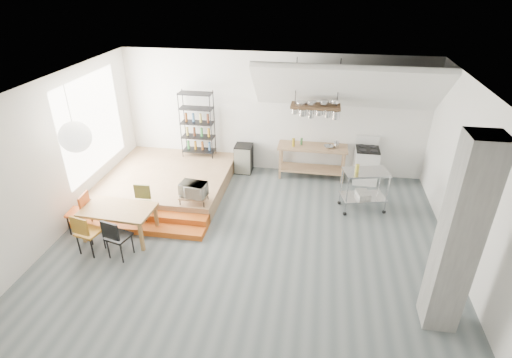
% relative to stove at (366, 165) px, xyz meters
% --- Properties ---
extents(floor, '(8.00, 8.00, 0.00)m').
position_rel_stove_xyz_m(floor, '(-2.50, -3.16, -0.48)').
color(floor, '#505A5D').
rests_on(floor, ground).
extents(wall_back, '(8.00, 0.04, 3.20)m').
position_rel_stove_xyz_m(wall_back, '(-2.50, 0.34, 1.12)').
color(wall_back, silver).
rests_on(wall_back, ground).
extents(wall_left, '(0.04, 7.00, 3.20)m').
position_rel_stove_xyz_m(wall_left, '(-6.50, -3.16, 1.12)').
color(wall_left, silver).
rests_on(wall_left, ground).
extents(wall_right, '(0.04, 7.00, 3.20)m').
position_rel_stove_xyz_m(wall_right, '(1.50, -3.16, 1.12)').
color(wall_right, silver).
rests_on(wall_right, ground).
extents(ceiling, '(8.00, 7.00, 0.02)m').
position_rel_stove_xyz_m(ceiling, '(-2.50, -3.16, 2.72)').
color(ceiling, white).
rests_on(ceiling, wall_back).
extents(slope_ceiling, '(4.40, 1.44, 1.32)m').
position_rel_stove_xyz_m(slope_ceiling, '(-0.70, -0.26, 2.07)').
color(slope_ceiling, white).
rests_on(slope_ceiling, wall_back).
extents(window_pane, '(0.02, 2.50, 2.20)m').
position_rel_stove_xyz_m(window_pane, '(-6.48, -1.66, 1.32)').
color(window_pane, white).
rests_on(window_pane, wall_left).
extents(platform, '(3.00, 3.00, 0.40)m').
position_rel_stove_xyz_m(platform, '(-5.00, -1.16, -0.28)').
color(platform, '#926E49').
rests_on(platform, ground).
extents(step_lower, '(3.00, 0.35, 0.13)m').
position_rel_stove_xyz_m(step_lower, '(-5.00, -3.11, -0.41)').
color(step_lower, '#BF5216').
rests_on(step_lower, ground).
extents(step_upper, '(3.00, 0.35, 0.27)m').
position_rel_stove_xyz_m(step_upper, '(-5.00, -2.76, -0.35)').
color(step_upper, '#BF5216').
rests_on(step_upper, ground).
extents(concrete_column, '(0.50, 0.50, 3.20)m').
position_rel_stove_xyz_m(concrete_column, '(0.80, -4.66, 1.12)').
color(concrete_column, slate).
rests_on(concrete_column, ground).
extents(kitchen_counter, '(1.80, 0.60, 0.91)m').
position_rel_stove_xyz_m(kitchen_counter, '(-1.40, -0.01, 0.15)').
color(kitchen_counter, '#926E49').
rests_on(kitchen_counter, ground).
extents(stove, '(0.60, 0.60, 1.18)m').
position_rel_stove_xyz_m(stove, '(0.00, 0.00, 0.00)').
color(stove, white).
rests_on(stove, ground).
extents(pot_rack, '(1.20, 0.50, 1.43)m').
position_rel_stove_xyz_m(pot_rack, '(-1.37, -0.23, 1.50)').
color(pot_rack, '#3E2918').
rests_on(pot_rack, ceiling).
extents(wire_shelving, '(0.88, 0.38, 1.80)m').
position_rel_stove_xyz_m(wire_shelving, '(-4.50, 0.04, 0.85)').
color(wire_shelving, black).
rests_on(wire_shelving, platform).
extents(microwave_shelf, '(0.60, 0.40, 0.16)m').
position_rel_stove_xyz_m(microwave_shelf, '(-3.90, -2.41, 0.07)').
color(microwave_shelf, '#926E49').
rests_on(microwave_shelf, platform).
extents(paper_lantern, '(0.60, 0.60, 0.60)m').
position_rel_stove_xyz_m(paper_lantern, '(-5.81, -3.32, 1.72)').
color(paper_lantern, white).
rests_on(paper_lantern, ceiling).
extents(dining_table, '(1.48, 0.89, 0.69)m').
position_rel_stove_xyz_m(dining_table, '(-5.21, -3.36, 0.13)').
color(dining_table, olive).
rests_on(dining_table, ground).
extents(chair_mustard, '(0.49, 0.49, 0.90)m').
position_rel_stove_xyz_m(chair_mustard, '(-5.58, -4.00, 0.06)').
color(chair_mustard, '#AD731D').
rests_on(chair_mustard, ground).
extents(chair_black, '(0.49, 0.49, 0.88)m').
position_rel_stove_xyz_m(chair_black, '(-4.95, -4.03, 0.05)').
color(chair_black, black).
rests_on(chair_black, ground).
extents(chair_olive, '(0.39, 0.39, 0.84)m').
position_rel_stove_xyz_m(chair_olive, '(-5.00, -2.71, 0.02)').
color(chair_olive, brown).
rests_on(chair_olive, ground).
extents(chair_red, '(0.45, 0.45, 0.91)m').
position_rel_stove_xyz_m(chair_red, '(-6.09, -3.30, 0.06)').
color(chair_red, '#C24F1B').
rests_on(chair_red, ground).
extents(rolling_cart, '(1.10, 0.78, 0.99)m').
position_rel_stove_xyz_m(rolling_cart, '(-0.16, -1.43, 0.16)').
color(rolling_cart, silver).
rests_on(rolling_cart, ground).
extents(mini_fridge, '(0.46, 0.46, 0.78)m').
position_rel_stove_xyz_m(mini_fridge, '(-3.25, 0.04, -0.09)').
color(mini_fridge, black).
rests_on(mini_fridge, ground).
extents(microwave, '(0.60, 0.44, 0.31)m').
position_rel_stove_xyz_m(microwave, '(-3.90, -2.41, 0.24)').
color(microwave, beige).
rests_on(microwave, microwave_shelf).
extents(bowl, '(0.29, 0.29, 0.06)m').
position_rel_stove_xyz_m(bowl, '(-0.99, -0.06, 0.46)').
color(bowl, silver).
rests_on(bowl, kitchen_counter).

